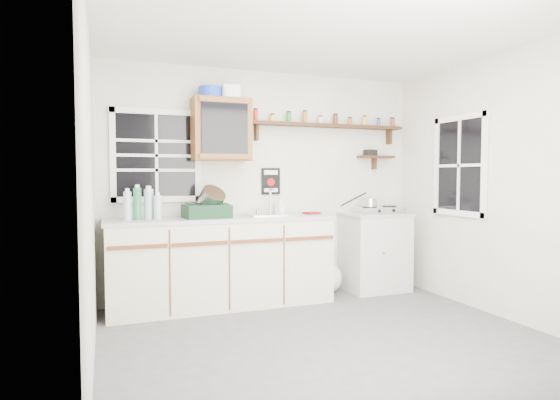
{
  "coord_description": "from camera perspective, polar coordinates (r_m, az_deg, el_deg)",
  "views": [
    {
      "loc": [
        -1.71,
        -3.38,
        1.34
      ],
      "look_at": [
        -0.23,
        0.55,
        1.12
      ],
      "focal_mm": 30.0,
      "sensor_mm": 36.0,
      "label": 1
    }
  ],
  "objects": [
    {
      "name": "sink",
      "position": [
        4.99,
        -1.11,
        -1.76
      ],
      "size": [
        0.52,
        0.44,
        0.29
      ],
      "color": "silver",
      "rests_on": "main_cabinet"
    },
    {
      "name": "main_cabinet",
      "position": [
        4.89,
        -7.07,
        -7.42
      ],
      "size": [
        2.31,
        0.63,
        0.92
      ],
      "color": "beige",
      "rests_on": "floor"
    },
    {
      "name": "room",
      "position": [
        3.79,
        6.19,
        1.55
      ],
      "size": [
        3.64,
        3.24,
        2.54
      ],
      "color": "#4A4A4C",
      "rests_on": "ground"
    },
    {
      "name": "soap_bottle",
      "position": [
        5.21,
        0.02,
        -0.62
      ],
      "size": [
        0.11,
        0.11,
        0.19
      ],
      "primitive_type": "imported",
      "rotation": [
        0.0,
        0.0,
        0.39
      ],
      "color": "silver",
      "rests_on": "main_cabinet"
    },
    {
      "name": "dish_rack",
      "position": [
        4.76,
        -8.75,
        -0.85
      ],
      "size": [
        0.47,
        0.37,
        0.33
      ],
      "rotation": [
        0.0,
        0.0,
        0.08
      ],
      "color": "black",
      "rests_on": "main_cabinet"
    },
    {
      "name": "upper_cabinet_clutter",
      "position": [
        5.03,
        -7.44,
        12.87
      ],
      "size": [
        0.43,
        0.24,
        0.14
      ],
      "color": "#1B3AB3",
      "rests_on": "upper_cabinet"
    },
    {
      "name": "secondary_shelf",
      "position": [
        5.79,
        11.41,
        5.24
      ],
      "size": [
        0.45,
        0.16,
        0.24
      ],
      "color": "black",
      "rests_on": "wall_back"
    },
    {
      "name": "spice_shelf",
      "position": [
        5.49,
        5.78,
        9.08
      ],
      "size": [
        1.91,
        0.18,
        0.35
      ],
      "color": "black",
      "rests_on": "wall_back"
    },
    {
      "name": "window_right",
      "position": [
        5.26,
        21.04,
        3.95
      ],
      "size": [
        0.03,
        0.78,
        1.08
      ],
      "color": "black",
      "rests_on": "wall_back"
    },
    {
      "name": "saucepan",
      "position": [
        5.51,
        10.8,
        -0.32
      ],
      "size": [
        0.41,
        0.19,
        0.17
      ],
      "rotation": [
        0.0,
        0.0,
        -0.08
      ],
      "color": "silver",
      "rests_on": "hotplate"
    },
    {
      "name": "window_back",
      "position": [
        5.0,
        -14.83,
        5.26
      ],
      "size": [
        0.93,
        0.03,
        0.98
      ],
      "color": "black",
      "rests_on": "wall_back"
    },
    {
      "name": "upper_cabinet",
      "position": [
        4.99,
        -7.17,
        8.51
      ],
      "size": [
        0.6,
        0.32,
        0.65
      ],
      "color": "brown",
      "rests_on": "wall_back"
    },
    {
      "name": "hotplate",
      "position": [
        5.58,
        12.05,
        -1.16
      ],
      "size": [
        0.55,
        0.3,
        0.08
      ],
      "rotation": [
        0.0,
        0.0,
        0.02
      ],
      "color": "silver",
      "rests_on": "right_cabinet"
    },
    {
      "name": "right_cabinet",
      "position": [
        5.63,
        11.45,
        -6.14
      ],
      "size": [
        0.73,
        0.57,
        0.91
      ],
      "color": "#B8B9B2",
      "rests_on": "floor"
    },
    {
      "name": "trash_bag",
      "position": [
        5.45,
        5.93,
        -9.38
      ],
      "size": [
        0.36,
        0.33,
        0.42
      ],
      "color": "silver",
      "rests_on": "floor"
    },
    {
      "name": "warning_sign",
      "position": [
        5.27,
        -1.14,
        2.3
      ],
      "size": [
        0.22,
        0.02,
        0.3
      ],
      "color": "black",
      "rests_on": "wall_back"
    },
    {
      "name": "rag",
      "position": [
        5.16,
        3.87,
        -1.61
      ],
      "size": [
        0.19,
        0.17,
        0.02
      ],
      "primitive_type": "cube",
      "rotation": [
        0.0,
        0.0,
        0.26
      ],
      "color": "maroon",
      "rests_on": "main_cabinet"
    },
    {
      "name": "water_bottles",
      "position": [
        4.69,
        -16.35,
        -0.53
      ],
      "size": [
        0.35,
        0.15,
        0.34
      ],
      "color": "#A4B8C0",
      "rests_on": "main_cabinet"
    }
  ]
}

